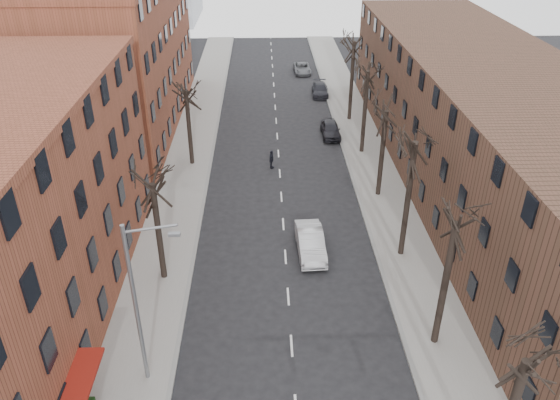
{
  "coord_description": "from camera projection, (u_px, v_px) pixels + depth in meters",
  "views": [
    {
      "loc": [
        -1.28,
        -9.14,
        21.09
      ],
      "look_at": [
        -0.34,
        20.55,
        4.0
      ],
      "focal_mm": 35.0,
      "sensor_mm": 36.0,
      "label": 1
    }
  ],
  "objects": [
    {
      "name": "sidewalk_left",
      "position": [
        189.0,
        159.0,
        48.54
      ],
      "size": [
        4.0,
        90.0,
        0.15
      ],
      "primitive_type": "cube",
      "color": "gray",
      "rests_on": "ground"
    },
    {
      "name": "sidewalk_right",
      "position": [
        368.0,
        156.0,
        48.97
      ],
      "size": [
        4.0,
        90.0,
        0.15
      ],
      "primitive_type": "cube",
      "color": "gray",
      "rests_on": "ground"
    },
    {
      "name": "building_left_far",
      "position": [
        111.0,
        55.0,
        52.66
      ],
      "size": [
        12.0,
        28.0,
        14.0
      ],
      "primitive_type": "cube",
      "color": "brown",
      "rests_on": "ground"
    },
    {
      "name": "building_right",
      "position": [
        486.0,
        125.0,
        42.4
      ],
      "size": [
        12.0,
        50.0,
        10.0
      ],
      "primitive_type": "cube",
      "color": "#4B2F23",
      "rests_on": "ground"
    },
    {
      "name": "tree_right_b",
      "position": [
        434.0,
        342.0,
        29.08
      ],
      "size": [
        5.2,
        5.2,
        10.8
      ],
      "primitive_type": null,
      "color": "black",
      "rests_on": "ground"
    },
    {
      "name": "tree_right_c",
      "position": [
        400.0,
        255.0,
        36.01
      ],
      "size": [
        5.2,
        5.2,
        11.6
      ],
      "primitive_type": null,
      "color": "black",
      "rests_on": "ground"
    },
    {
      "name": "tree_right_d",
      "position": [
        378.0,
        195.0,
        42.94
      ],
      "size": [
        5.2,
        5.2,
        10.0
      ],
      "primitive_type": null,
      "color": "black",
      "rests_on": "ground"
    },
    {
      "name": "tree_right_e",
      "position": [
        361.0,
        152.0,
        49.87
      ],
      "size": [
        5.2,
        5.2,
        10.8
      ],
      "primitive_type": null,
      "color": "black",
      "rests_on": "ground"
    },
    {
      "name": "tree_right_f",
      "position": [
        349.0,
        120.0,
        56.8
      ],
      "size": [
        5.2,
        5.2,
        11.6
      ],
      "primitive_type": null,
      "color": "black",
      "rests_on": "ground"
    },
    {
      "name": "tree_left_a",
      "position": [
        165.0,
        278.0,
        33.86
      ],
      "size": [
        5.2,
        5.2,
        9.5
      ],
      "primitive_type": null,
      "color": "black",
      "rests_on": "ground"
    },
    {
      "name": "tree_left_b",
      "position": [
        192.0,
        164.0,
        47.72
      ],
      "size": [
        5.2,
        5.2,
        9.5
      ],
      "primitive_type": null,
      "color": "black",
      "rests_on": "ground"
    },
    {
      "name": "streetlight",
      "position": [
        139.0,
        300.0,
        24.44
      ],
      "size": [
        2.45,
        0.22,
        9.03
      ],
      "color": "slate",
      "rests_on": "ground"
    },
    {
      "name": "silver_sedan",
      "position": [
        310.0,
        242.0,
        35.85
      ],
      "size": [
        1.89,
        4.87,
        1.58
      ],
      "primitive_type": "imported",
      "rotation": [
        0.0,
        0.0,
        0.05
      ],
      "color": "#B4B7BC",
      "rests_on": "ground"
    },
    {
      "name": "parked_car_near",
      "position": [
        331.0,
        129.0,
        52.75
      ],
      "size": [
        1.75,
        4.29,
        1.46
      ],
      "primitive_type": "imported",
      "rotation": [
        0.0,
        0.0,
        0.01
      ],
      "color": "black",
      "rests_on": "ground"
    },
    {
      "name": "parked_car_mid",
      "position": [
        320.0,
        90.0,
        63.28
      ],
      "size": [
        2.0,
        4.52,
        1.29
      ],
      "primitive_type": "imported",
      "rotation": [
        0.0,
        0.0,
        -0.04
      ],
      "color": "black",
      "rests_on": "ground"
    },
    {
      "name": "parked_car_far",
      "position": [
        302.0,
        68.0,
        70.8
      ],
      "size": [
        2.21,
        4.54,
        1.24
      ],
      "primitive_type": "imported",
      "rotation": [
        0.0,
        0.0,
        0.03
      ],
      "color": "#57595F",
      "rests_on": "ground"
    },
    {
      "name": "pedestrian_crossing",
      "position": [
        271.0,
        159.0,
        46.68
      ],
      "size": [
        0.67,
        1.04,
        1.64
      ],
      "primitive_type": "imported",
      "rotation": [
        0.0,
        0.0,
        1.26
      ],
      "color": "black",
      "rests_on": "ground"
    }
  ]
}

